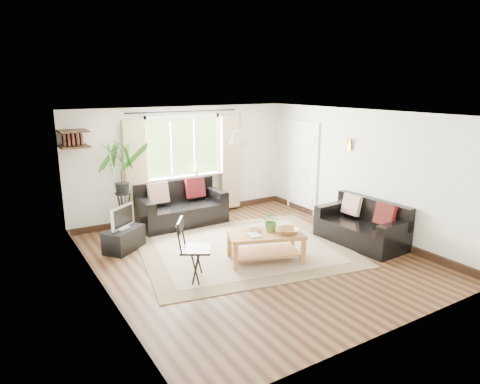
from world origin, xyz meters
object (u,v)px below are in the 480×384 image
tv_stand (124,239)px  palm_stand (122,189)px  sofa_back (181,205)px  coffee_table (265,247)px  sofa_right (361,224)px  folding_chair (196,250)px

tv_stand → palm_stand: bearing=35.2°
sofa_back → coffee_table: (0.39, -2.50, -0.17)m
sofa_back → tv_stand: size_ratio=2.44×
sofa_back → coffee_table: size_ratio=1.48×
sofa_back → tv_stand: sofa_back is taller
sofa_right → tv_stand: (-3.79, 1.96, -0.18)m
sofa_right → coffee_table: size_ratio=1.34×
palm_stand → folding_chair: bearing=-83.0°
coffee_table → palm_stand: palm_stand is taller
tv_stand → folding_chair: folding_chair is taller
coffee_table → palm_stand: (-1.59, 2.50, 0.66)m
sofa_back → coffee_table: 2.53m
sofa_back → coffee_table: sofa_back is taller
sofa_back → folding_chair: (-0.88, -2.54, 0.05)m
sofa_back → folding_chair: folding_chair is taller
sofa_right → coffee_table: (-1.95, 0.25, -0.13)m
sofa_right → folding_chair: bearing=-96.2°
sofa_right → tv_stand: sofa_right is taller
sofa_right → tv_stand: 4.27m
coffee_table → tv_stand: coffee_table is taller
tv_stand → folding_chair: (0.57, -1.75, 0.27)m
sofa_right → palm_stand: (-3.53, 2.76, 0.53)m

